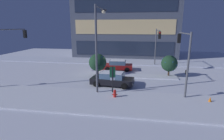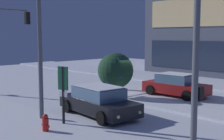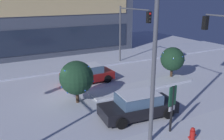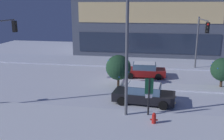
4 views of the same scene
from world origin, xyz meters
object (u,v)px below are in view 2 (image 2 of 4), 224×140
Objects in this scene: street_lamp_arched at (56,7)px; fire_hydrant at (46,125)px; parking_info_sign at (63,89)px; car_far at (176,85)px; decorated_tree_left_of_median at (116,71)px; car_near at (99,101)px.

fire_hydrant is (1.82, -1.86, -4.93)m from street_lamp_arched.
street_lamp_arched reaches higher than parking_info_sign.
car_far reaches higher than fire_hydrant.
parking_info_sign is at bearing -64.66° from decorated_tree_left_of_median.
parking_info_sign is (-0.39, 1.17, 1.30)m from fire_hydrant.
parking_info_sign is at bearing 92.72° from car_far.
car_far is 10.80m from fire_hydrant.
car_near and car_far have the same top height.
car_far is 1.66× the size of parking_info_sign.
parking_info_sign is at bearing 108.26° from fire_hydrant.
car_near is at bearing -55.82° from decorated_tree_left_of_median.
street_lamp_arched reaches higher than fire_hydrant.
fire_hydrant is at bearing -72.05° from car_near.
decorated_tree_left_of_median is at bearing 56.22° from car_far.
car_far is 4.27m from decorated_tree_left_of_median.
street_lamp_arched is at bearing 83.79° from car_far.
car_far is at bearing 57.46° from decorated_tree_left_of_median.
car_far is at bearing 97.85° from car_near.
car_far is 5.27× the size of fire_hydrant.
street_lamp_arched reaches higher than car_far.
fire_hydrant is (0.78, -3.59, -0.31)m from car_near.
street_lamp_arched is (-1.04, -1.74, 4.62)m from car_near.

